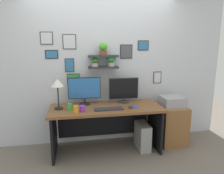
% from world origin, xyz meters
% --- Properties ---
extents(ground_plane, '(8.00, 8.00, 0.00)m').
position_xyz_m(ground_plane, '(0.00, 0.00, 0.00)').
color(ground_plane, '#70665B').
extents(back_wall_assembly, '(4.40, 0.24, 2.70)m').
position_xyz_m(back_wall_assembly, '(-0.00, 0.44, 1.36)').
color(back_wall_assembly, silver).
rests_on(back_wall_assembly, ground).
extents(desk, '(1.78, 0.68, 0.75)m').
position_xyz_m(desk, '(0.00, 0.06, 0.55)').
color(desk, brown).
rests_on(desk, ground).
extents(monitor_left, '(0.53, 0.18, 0.45)m').
position_xyz_m(monitor_left, '(-0.33, 0.22, 1.00)').
color(monitor_left, black).
rests_on(monitor_left, desk).
extents(monitor_right, '(0.51, 0.18, 0.42)m').
position_xyz_m(monitor_right, '(0.33, 0.22, 0.97)').
color(monitor_right, '#2D2D33').
rests_on(monitor_right, desk).
extents(keyboard, '(0.44, 0.14, 0.02)m').
position_xyz_m(keyboard, '(0.02, -0.14, 0.76)').
color(keyboard, '#2D2D33').
rests_on(keyboard, desk).
extents(computer_mouse, '(0.06, 0.09, 0.03)m').
position_xyz_m(computer_mouse, '(0.36, -0.12, 0.77)').
color(computer_mouse, '#2D2D33').
rests_on(computer_mouse, desk).
extents(desk_lamp, '(0.19, 0.19, 0.47)m').
position_xyz_m(desk_lamp, '(-0.73, 0.03, 1.12)').
color(desk_lamp, black).
rests_on(desk_lamp, desk).
extents(cell_phone, '(0.07, 0.14, 0.01)m').
position_xyz_m(cell_phone, '(0.44, -0.08, 0.76)').
color(cell_phone, blue).
rests_on(cell_phone, desk).
extents(coffee_mug, '(0.08, 0.08, 0.09)m').
position_xyz_m(coffee_mug, '(-0.38, -0.16, 0.80)').
color(coffee_mug, purple).
rests_on(coffee_mug, desk).
extents(pen_cup, '(0.07, 0.07, 0.10)m').
position_xyz_m(pen_cup, '(-0.56, -0.05, 0.80)').
color(pen_cup, green).
rests_on(pen_cup, desk).
extents(water_cup, '(0.07, 0.07, 0.11)m').
position_xyz_m(water_cup, '(-0.48, -0.21, 0.81)').
color(water_cup, orange).
rests_on(water_cup, desk).
extents(drawer_cabinet, '(0.44, 0.50, 0.67)m').
position_xyz_m(drawer_cabinet, '(1.17, 0.08, 0.34)').
color(drawer_cabinet, brown).
rests_on(drawer_cabinet, ground).
extents(printer, '(0.38, 0.34, 0.17)m').
position_xyz_m(printer, '(1.17, 0.08, 0.76)').
color(printer, '#9E9EA3').
rests_on(printer, drawer_cabinet).
extents(computer_tower_right, '(0.18, 0.40, 0.44)m').
position_xyz_m(computer_tower_right, '(0.61, -0.03, 0.22)').
color(computer_tower_right, '#99999E').
rests_on(computer_tower_right, ground).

